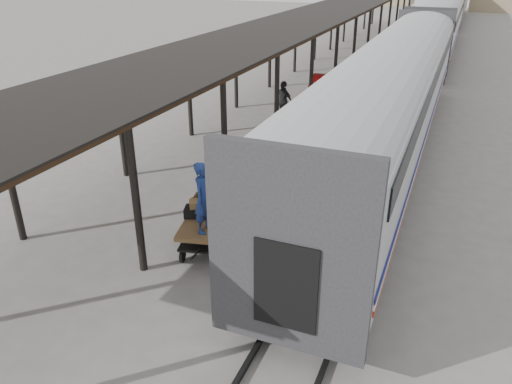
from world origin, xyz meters
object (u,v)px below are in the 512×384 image
at_px(baggage_cart, 209,225).
at_px(porter, 204,198).
at_px(pedestrian, 283,101).
at_px(luggage_tug, 319,89).

xyz_separation_m(baggage_cart, porter, (0.25, -0.65, 1.17)).
distance_m(baggage_cart, pedestrian, 12.13).
xyz_separation_m(baggage_cart, luggage_tug, (-1.42, 16.34, -0.02)).
height_order(luggage_tug, porter, porter).
height_order(baggage_cart, porter, porter).
bearing_deg(luggage_tug, pedestrian, -102.45).
bearing_deg(porter, baggage_cart, 22.92).
relative_size(baggage_cart, luggage_tug, 1.61).
xyz_separation_m(luggage_tug, porter, (1.67, -16.99, 1.19)).
relative_size(porter, pedestrian, 0.98).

